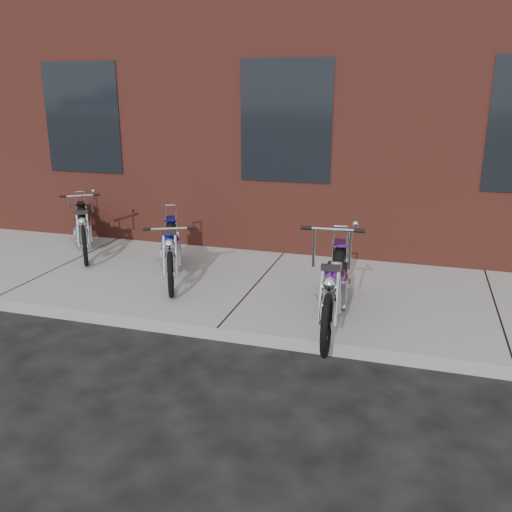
% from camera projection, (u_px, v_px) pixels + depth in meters
% --- Properties ---
extents(ground, '(120.00, 120.00, 0.00)m').
position_uv_depth(ground, '(217.00, 341.00, 5.97)').
color(ground, black).
rests_on(ground, ground).
extents(sidewalk, '(22.00, 3.00, 0.15)m').
position_uv_depth(sidewalk, '(257.00, 289.00, 7.32)').
color(sidewalk, gray).
rests_on(sidewalk, ground).
extents(building_brick, '(22.00, 10.00, 8.00)m').
position_uv_depth(building_brick, '(341.00, 27.00, 12.12)').
color(building_brick, maroon).
rests_on(building_brick, ground).
extents(chopper_purple, '(0.54, 2.20, 1.23)m').
position_uv_depth(chopper_purple, '(334.00, 289.00, 5.98)').
color(chopper_purple, black).
rests_on(chopper_purple, sidewalk).
extents(chopper_blue, '(0.95, 1.92, 0.90)m').
position_uv_depth(chopper_blue, '(171.00, 251.00, 7.45)').
color(chopper_blue, black).
rests_on(chopper_blue, sidewalk).
extents(chopper_third, '(1.24, 1.72, 1.03)m').
position_uv_depth(chopper_third, '(83.00, 230.00, 8.62)').
color(chopper_third, black).
rests_on(chopper_third, sidewalk).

